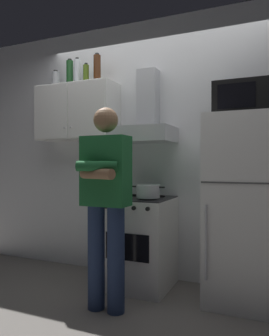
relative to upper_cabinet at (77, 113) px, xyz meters
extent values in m
plane|color=slate|center=(0.85, -0.37, -1.75)|extent=(7.00, 7.00, 0.00)
cube|color=white|center=(0.85, 0.23, -0.40)|extent=(4.80, 0.10, 2.70)
cube|color=white|center=(0.00, 0.01, 0.00)|extent=(0.90, 0.34, 0.60)
cube|color=white|center=(-0.22, -0.17, 0.00)|extent=(0.43, 0.01, 0.58)
cube|color=white|center=(0.22, -0.17, 0.00)|extent=(0.43, 0.01, 0.58)
sphere|color=#B2B2B7|center=(-0.04, -0.18, -0.18)|extent=(0.02, 0.02, 0.02)
sphere|color=#B2B2B7|center=(0.04, -0.18, -0.18)|extent=(0.02, 0.02, 0.02)
cube|color=white|center=(0.80, -0.12, -1.32)|extent=(0.60, 0.60, 0.85)
cube|color=black|center=(0.80, -0.12, -0.89)|extent=(0.59, 0.59, 0.01)
cube|color=black|center=(0.80, -0.43, -1.30)|extent=(0.42, 0.01, 0.24)
cylinder|color=black|center=(0.67, -0.24, -0.88)|extent=(0.16, 0.16, 0.01)
cylinder|color=black|center=(0.93, -0.24, -0.88)|extent=(0.16, 0.16, 0.01)
cylinder|color=black|center=(0.67, 0.00, -0.88)|extent=(0.16, 0.16, 0.01)
cylinder|color=black|center=(0.93, 0.00, -0.88)|extent=(0.16, 0.16, 0.01)
cylinder|color=black|center=(0.60, -0.44, -0.95)|extent=(0.04, 0.02, 0.04)
cylinder|color=black|center=(0.73, -0.44, -0.95)|extent=(0.04, 0.02, 0.04)
cylinder|color=black|center=(0.87, -0.44, -0.95)|extent=(0.04, 0.02, 0.04)
cylinder|color=black|center=(1.00, -0.44, -0.95)|extent=(0.04, 0.02, 0.04)
cube|color=#B7BABF|center=(0.80, -0.04, -0.27)|extent=(0.60, 0.44, 0.15)
cube|color=#B7BABF|center=(0.80, 0.10, 0.10)|extent=(0.20, 0.16, 0.60)
cube|color=white|center=(1.75, -0.12, -0.95)|extent=(0.60, 0.60, 1.60)
cube|color=#4C4C4C|center=(1.75, -0.43, -0.71)|extent=(0.59, 0.01, 0.01)
cylinder|color=silver|center=(1.50, -0.44, -1.19)|extent=(0.02, 0.02, 0.60)
cube|color=black|center=(1.75, -0.10, -0.01)|extent=(0.48, 0.36, 0.28)
cube|color=black|center=(1.71, -0.29, -0.01)|extent=(0.30, 0.01, 0.20)
cylinder|color=navy|center=(0.66, -0.72, -1.32)|extent=(0.14, 0.14, 0.85)
cylinder|color=navy|center=(0.84, -0.72, -1.32)|extent=(0.14, 0.14, 0.85)
cube|color=#1E6633|center=(0.75, -0.72, -0.62)|extent=(0.38, 0.20, 0.56)
cylinder|color=#1E6633|center=(0.75, -0.86, -0.58)|extent=(0.33, 0.17, 0.08)
cylinder|color=#8C6647|center=(0.75, -0.86, -0.64)|extent=(0.33, 0.17, 0.08)
sphere|color=#8C6647|center=(0.75, -0.72, -0.21)|extent=(0.20, 0.20, 0.20)
cylinder|color=#B7BABF|center=(0.93, -0.24, -0.82)|extent=(0.22, 0.22, 0.12)
cylinder|color=black|center=(0.80, -0.24, -0.78)|extent=(0.05, 0.01, 0.01)
cylinder|color=black|center=(1.06, -0.24, -0.78)|extent=(0.05, 0.01, 0.01)
cylinder|color=#4C6B19|center=(0.12, -0.01, 0.40)|extent=(0.06, 0.06, 0.20)
cylinder|color=black|center=(0.12, -0.01, 0.51)|extent=(0.03, 0.03, 0.02)
cylinder|color=#47230F|center=(0.25, 0.00, 0.45)|extent=(0.08, 0.08, 0.29)
cylinder|color=black|center=(0.25, 0.00, 0.60)|extent=(0.04, 0.04, 0.02)
cylinder|color=#19471E|center=(-0.11, 0.03, 0.44)|extent=(0.08, 0.08, 0.29)
cylinder|color=black|center=(-0.11, 0.03, 0.60)|extent=(0.04, 0.04, 0.02)
cylinder|color=#B2B5BA|center=(-0.32, 0.04, 0.39)|extent=(0.09, 0.09, 0.19)
cylinder|color=black|center=(-0.32, 0.04, 0.50)|extent=(0.05, 0.05, 0.02)
cylinder|color=silver|center=(0.00, 0.01, 0.44)|extent=(0.07, 0.07, 0.28)
cylinder|color=black|center=(0.00, 0.01, 0.59)|extent=(0.04, 0.04, 0.02)
camera|label=1|loc=(2.01, -3.05, -0.56)|focal=35.02mm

